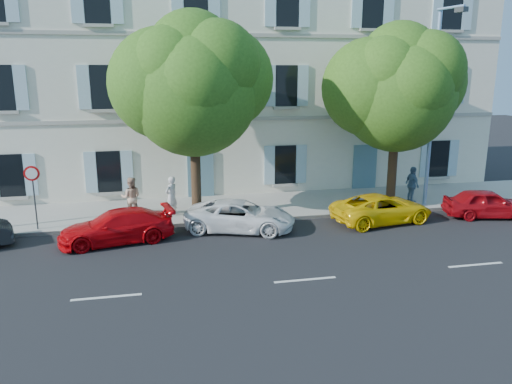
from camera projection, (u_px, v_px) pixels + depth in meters
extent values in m
plane|color=black|center=(275.00, 239.00, 19.42)|extent=(90.00, 90.00, 0.00)
cube|color=#A09E96|center=(252.00, 207.00, 23.63)|extent=(36.00, 4.50, 0.15)
cube|color=#9E998E|center=(262.00, 220.00, 21.57)|extent=(36.00, 0.16, 0.16)
cube|color=silver|center=(232.00, 77.00, 27.67)|extent=(28.00, 7.00, 12.00)
imported|color=red|center=(117.00, 227.00, 18.88)|extent=(4.53, 2.52, 1.24)
imported|color=white|center=(240.00, 216.00, 20.26)|extent=(4.86, 3.34, 1.24)
imported|color=yellow|center=(382.00, 208.00, 21.36)|extent=(4.66, 2.71, 1.22)
imported|color=#9F0910|center=(487.00, 203.00, 22.07)|extent=(3.95, 2.26, 1.27)
cylinder|color=#3A2819|center=(196.00, 179.00, 21.34)|extent=(0.42, 0.42, 3.37)
ellipsoid|color=#3C741D|center=(193.00, 91.00, 20.44)|extent=(5.39, 5.39, 5.93)
cylinder|color=#3A2819|center=(392.00, 172.00, 23.30)|extent=(0.43, 0.43, 3.21)
ellipsoid|color=#3E721D|center=(397.00, 94.00, 22.44)|extent=(5.22, 5.22, 5.74)
cylinder|color=#383A3D|center=(35.00, 203.00, 19.83)|extent=(0.06, 0.06, 2.20)
cylinder|color=red|center=(32.00, 173.00, 19.52)|extent=(0.60, 0.06, 0.60)
cylinder|color=#7293BF|center=(432.00, 111.00, 22.70)|extent=(0.18, 0.18, 8.77)
cylinder|color=#7293BF|center=(451.00, 8.00, 20.91)|extent=(0.40, 1.53, 0.11)
cube|color=#383A3D|center=(461.00, 10.00, 20.22)|extent=(0.36, 0.54, 0.20)
imported|color=beige|center=(171.00, 196.00, 21.76)|extent=(0.75, 0.75, 1.75)
imported|color=tan|center=(131.00, 197.00, 21.48)|extent=(0.92, 0.74, 1.77)
imported|color=slate|center=(412.00, 185.00, 23.84)|extent=(0.48, 1.05, 1.76)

